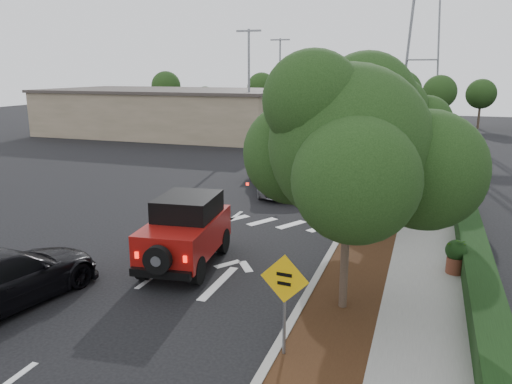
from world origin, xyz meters
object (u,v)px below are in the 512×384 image
at_px(speed_hump_sign, 284,291).
at_px(silver_suv_ahead, 280,176).
at_px(black_suv_oncoming, 4,278).
at_px(red_jeep, 187,230).

bearing_deg(speed_hump_sign, silver_suv_ahead, 111.31).
xyz_separation_m(silver_suv_ahead, black_suv_oncoming, (-3.13, -14.30, -0.02)).
height_order(red_jeep, silver_suv_ahead, red_jeep).
distance_m(red_jeep, silver_suv_ahead, 10.13).
xyz_separation_m(black_suv_oncoming, speed_hump_sign, (7.43, -0.04, 0.78)).
height_order(red_jeep, black_suv_oncoming, red_jeep).
relative_size(black_suv_oncoming, speed_hump_sign, 2.33).
bearing_deg(speed_hump_sign, black_suv_oncoming, -175.69).
height_order(black_suv_oncoming, speed_hump_sign, speed_hump_sign).
xyz_separation_m(red_jeep, speed_hump_sign, (4.32, -4.21, 0.45)).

